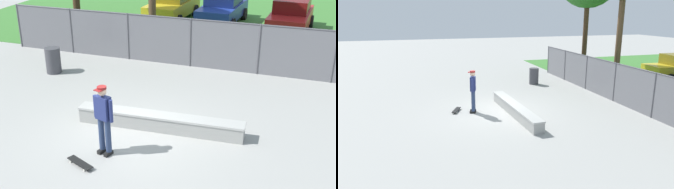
% 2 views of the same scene
% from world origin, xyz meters
% --- Properties ---
extents(ground_plane, '(80.00, 80.00, 0.00)m').
position_xyz_m(ground_plane, '(0.00, 0.00, 0.00)').
color(ground_plane, '#9E9E99').
extents(grass_strip, '(27.67, 20.00, 0.02)m').
position_xyz_m(grass_strip, '(0.00, 16.30, 0.01)').
color(grass_strip, '#3D7A33').
rests_on(grass_strip, ground).
extents(concrete_ledge, '(4.78, 0.73, 0.47)m').
position_xyz_m(concrete_ledge, '(0.67, 0.71, 0.24)').
color(concrete_ledge, '#999993').
rests_on(concrete_ledge, ground).
extents(skateboarder, '(0.58, 0.37, 1.84)m').
position_xyz_m(skateboarder, '(-0.17, -0.93, 1.03)').
color(skateboarder, black).
rests_on(skateboarder, ground).
extents(skateboard, '(0.81, 0.51, 0.09)m').
position_xyz_m(skateboard, '(-0.51, -1.64, 0.07)').
color(skateboard, black).
rests_on(skateboard, ground).
extents(chainlink_fence, '(15.74, 0.07, 1.91)m').
position_xyz_m(chainlink_fence, '(-0.00, 6.00, 1.03)').
color(chainlink_fence, '#4C4C51').
rests_on(chainlink_fence, ground).
extents(car_yellow, '(2.20, 4.30, 1.66)m').
position_xyz_m(car_yellow, '(-3.07, 12.97, 0.84)').
color(car_yellow, gold).
rests_on(car_yellow, ground).
extents(car_blue, '(2.20, 4.30, 1.66)m').
position_xyz_m(car_blue, '(-0.27, 13.04, 0.84)').
color(car_blue, '#233D9E').
rests_on(car_blue, ground).
extents(car_red, '(2.20, 4.30, 1.66)m').
position_xyz_m(car_red, '(3.27, 12.46, 0.84)').
color(car_red, '#B21E1E').
rests_on(car_red, ground).
extents(trash_bin, '(0.56, 0.56, 0.97)m').
position_xyz_m(trash_bin, '(-4.64, 3.64, 0.49)').
color(trash_bin, '#3F3F44').
rests_on(trash_bin, ground).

